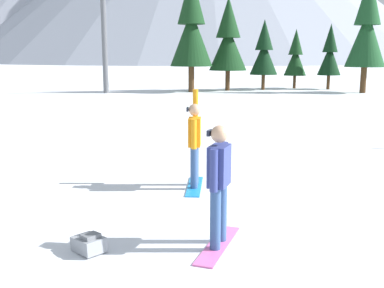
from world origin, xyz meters
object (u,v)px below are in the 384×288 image
(pine_tree_twin, at_px, (330,54))
(pine_tree_tall, at_px, (295,56))
(snowboarder_foreground, at_px, (219,183))
(pine_tree_slender, at_px, (228,40))
(snowboarder_midground, at_px, (195,142))
(pine_tree_short, at_px, (191,27))
(pine_tree_young, at_px, (264,52))
(pine_tree_broad, at_px, (367,28))
(ski_lift_tower, at_px, (103,10))
(backpack_grey, at_px, (89,243))

(pine_tree_twin, xyz_separation_m, pine_tree_tall, (-2.11, 1.50, -0.18))
(snowboarder_foreground, distance_m, pine_tree_tall, 31.65)
(pine_tree_slender, bearing_deg, snowboarder_midground, -108.15)
(pine_tree_short, height_order, pine_tree_tall, pine_tree_short)
(snowboarder_foreground, relative_size, snowboarder_midground, 0.88)
(snowboarder_foreground, bearing_deg, pine_tree_young, 67.88)
(pine_tree_twin, distance_m, pine_tree_broad, 4.01)
(pine_tree_twin, distance_m, ski_lift_tower, 17.08)
(pine_tree_short, distance_m, pine_tree_tall, 9.14)
(pine_tree_slender, xyz_separation_m, ski_lift_tower, (-8.93, -0.41, 1.87))
(snowboarder_foreground, height_order, pine_tree_broad, pine_tree_broad)
(pine_tree_twin, relative_size, pine_tree_young, 0.95)
(snowboarder_midground, distance_m, pine_tree_slender, 25.77)
(pine_tree_twin, distance_m, pine_tree_short, 11.00)
(pine_tree_short, xyz_separation_m, pine_tree_tall, (8.73, 1.79, -2.01))
(snowboarder_midground, distance_m, backpack_grey, 3.60)
(pine_tree_short, xyz_separation_m, pine_tree_broad, (11.58, -3.24, -0.09))
(snowboarder_midground, height_order, ski_lift_tower, ski_lift_tower)
(pine_tree_twin, height_order, pine_tree_young, pine_tree_young)
(snowboarder_foreground, xyz_separation_m, pine_tree_tall, (14.10, 28.29, 1.58))
(snowboarder_foreground, distance_m, pine_tree_broad, 28.99)
(pine_tree_tall, relative_size, ski_lift_tower, 0.47)
(pine_tree_slender, relative_size, pine_tree_broad, 0.83)
(pine_tree_broad, bearing_deg, pine_tree_twin, 101.80)
(pine_tree_twin, bearing_deg, ski_lift_tower, 179.59)
(pine_tree_twin, distance_m, pine_tree_slender, 7.99)
(pine_tree_young, relative_size, pine_tree_broad, 0.64)
(pine_tree_slender, relative_size, pine_tree_short, 0.82)
(pine_tree_slender, height_order, pine_tree_tall, pine_tree_slender)
(pine_tree_twin, height_order, pine_tree_tall, pine_tree_twin)
(pine_tree_tall, bearing_deg, snowboarder_midground, -118.56)
(snowboarder_midground, height_order, pine_tree_broad, pine_tree_broad)
(backpack_grey, xyz_separation_m, pine_tree_young, (12.94, 27.22, 2.72))
(pine_tree_slender, height_order, pine_tree_short, pine_tree_short)
(pine_tree_broad, relative_size, ski_lift_tower, 0.82)
(pine_tree_tall, bearing_deg, pine_tree_slender, -170.56)
(pine_tree_broad, xyz_separation_m, ski_lift_tower, (-17.57, 3.65, 1.13))
(snowboarder_foreground, bearing_deg, snowboarder_midground, 83.80)
(snowboarder_foreground, height_order, pine_tree_tall, pine_tree_tall)
(snowboarder_midground, bearing_deg, pine_tree_young, 66.11)
(backpack_grey, relative_size, pine_tree_young, 0.11)
(snowboarder_foreground, height_order, pine_tree_slender, pine_tree_slender)
(pine_tree_twin, relative_size, pine_tree_broad, 0.61)
(pine_tree_short, bearing_deg, pine_tree_tall, 11.60)
(snowboarder_foreground, xyz_separation_m, pine_tree_twin, (16.21, 26.79, 1.76))
(pine_tree_short, bearing_deg, backpack_grey, -105.24)
(pine_tree_twin, relative_size, pine_tree_short, 0.60)
(pine_tree_short, height_order, ski_lift_tower, ski_lift_tower)
(pine_tree_short, distance_m, pine_tree_broad, 12.02)
(snowboarder_midground, xyz_separation_m, backpack_grey, (-2.12, -2.79, -0.82))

